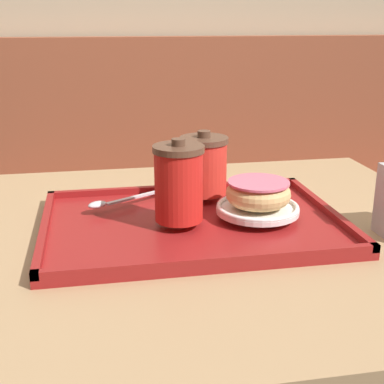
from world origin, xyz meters
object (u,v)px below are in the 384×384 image
object	(u,v)px
coffee_cup_front	(179,183)
donut_chocolate_glazed	(259,193)
spoon	(110,202)
coffee_cup_rear	(204,165)

from	to	relation	value
coffee_cup_front	donut_chocolate_glazed	xyz separation A→B (m)	(0.14, 0.01, -0.03)
spoon	coffee_cup_rear	bearing A→B (deg)	161.64
coffee_cup_front	spoon	bearing A→B (deg)	138.65
coffee_cup_rear	donut_chocolate_glazed	bearing A→B (deg)	-61.14
donut_chocolate_glazed	spoon	size ratio (longest dim) A/B	0.73
coffee_cup_rear	donut_chocolate_glazed	size ratio (longest dim) A/B	1.08
coffee_cup_front	spoon	distance (m)	0.15
coffee_cup_front	spoon	world-z (taller)	coffee_cup_front
donut_chocolate_glazed	coffee_cup_front	bearing A→B (deg)	-177.75
coffee_cup_rear	spoon	distance (m)	0.19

